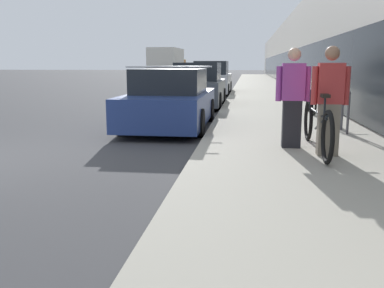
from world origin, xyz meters
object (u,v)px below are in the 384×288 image
bike_rack_hoop (345,107)px  moving_truck (168,65)px  cruiser_bike_nearest (326,107)px  cruiser_bike_middle (311,100)px  person_bystander (293,98)px  parked_sedan_curbside (171,101)px  parked_sedan_far (212,79)px  tandem_bicycle (317,126)px  vintage_roadster_curbside (198,87)px  person_rider (330,101)px

bike_rack_hoop → moving_truck: 31.33m
cruiser_bike_nearest → cruiser_bike_middle: (-0.04, 2.09, -0.00)m
cruiser_bike_middle → bike_rack_hoop: bearing=-86.8°
person_bystander → cruiser_bike_middle: (1.06, 5.22, -0.45)m
parked_sedan_curbside → moving_truck: 29.44m
parked_sedan_curbside → parked_sedan_far: bearing=90.1°
person_bystander → parked_sedan_curbside: bearing=131.9°
tandem_bicycle → bike_rack_hoop: bearing=67.0°
cruiser_bike_nearest → parked_sedan_curbside: parked_sedan_curbside is taller
tandem_bicycle → vintage_roadster_curbside: size_ratio=0.63×
cruiser_bike_nearest → parked_sedan_far: (-3.65, 11.59, 0.24)m
parked_sedan_far → tandem_bicycle: bearing=-78.9°
tandem_bicycle → cruiser_bike_nearest: size_ratio=1.58×
tandem_bicycle → parked_sedan_curbside: bearing=133.4°
vintage_roadster_curbside → moving_truck: 24.30m
tandem_bicycle → parked_sedan_curbside: (-2.91, 3.08, 0.10)m
bike_rack_hoop → vintage_roadster_curbside: size_ratio=0.20×
parked_sedan_curbside → person_bystander: bearing=-48.1°
cruiser_bike_nearest → tandem_bicycle: bearing=-102.1°
person_bystander → moving_truck: bearing=104.1°
vintage_roadster_curbside → parked_sedan_far: size_ratio=0.88×
cruiser_bike_nearest → parked_sedan_curbside: bearing=-175.4°
parked_sedan_curbside → cruiser_bike_middle: bearing=33.5°
person_bystander → tandem_bicycle: bearing=-33.5°
parked_sedan_far → person_rider: bearing=-78.8°
person_bystander → parked_sedan_far: bearing=99.8°
cruiser_bike_nearest → person_bystander: bearing=-109.3°
tandem_bicycle → cruiser_bike_middle: 5.51m
tandem_bicycle → bike_rack_hoop: 2.25m
tandem_bicycle → moving_truck: moving_truck is taller
tandem_bicycle → person_bystander: (-0.37, 0.25, 0.41)m
bike_rack_hoop → cruiser_bike_nearest: cruiser_bike_nearest is taller
tandem_bicycle → moving_truck: (-8.36, 32.00, 0.93)m
cruiser_bike_nearest → cruiser_bike_middle: bearing=91.1°
vintage_roadster_curbside → parked_sedan_far: (-0.07, 6.62, 0.05)m
tandem_bicycle → person_bystander: bearing=146.5°
person_rider → parked_sedan_far: person_rider is taller
person_rider → person_bystander: 0.75m
moving_truck → vintage_roadster_curbside: bearing=-76.9°
person_bystander → moving_truck: size_ratio=0.22×
tandem_bicycle → person_bystander: size_ratio=1.64×
person_bystander → parked_sedan_curbside: size_ratio=0.38×
parked_sedan_far → person_bystander: bearing=-80.2°
parked_sedan_curbside → person_rider: bearing=-48.4°
cruiser_bike_nearest → parked_sedan_far: parked_sedan_far is taller
cruiser_bike_nearest → parked_sedan_far: bearing=107.5°
person_bystander → parked_sedan_far: person_bystander is taller
bike_rack_hoop → vintage_roadster_curbside: 7.30m
cruiser_bike_nearest → vintage_roadster_curbside: 6.12m
cruiser_bike_nearest → moving_truck: bearing=107.6°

